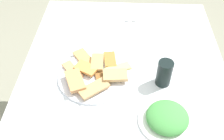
{
  "coord_description": "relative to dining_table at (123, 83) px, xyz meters",
  "views": [
    {
      "loc": [
        0.8,
        -0.02,
        1.59
      ],
      "look_at": [
        0.01,
        -0.05,
        0.77
      ],
      "focal_mm": 40.99,
      "sensor_mm": 36.0,
      "label": 1
    }
  ],
  "objects": [
    {
      "name": "fork",
      "position": [
        -0.48,
        0.0,
        0.08
      ],
      "size": [
        0.18,
        0.04,
        0.0
      ],
      "primitive_type": "cube",
      "rotation": [
        0.0,
        0.0,
        0.13
      ],
      "color": "silver",
      "rests_on": "paper_napkin"
    },
    {
      "name": "salad_plate_rice",
      "position": [
        0.25,
        0.17,
        0.09
      ],
      "size": [
        0.22,
        0.22,
        0.06
      ],
      "color": "white",
      "rests_on": "dining_table"
    },
    {
      "name": "soda_can",
      "position": [
        0.05,
        0.17,
        0.13
      ],
      "size": [
        0.09,
        0.09,
        0.12
      ],
      "primitive_type": "cylinder",
      "rotation": [
        0.0,
        0.0,
        5.63
      ],
      "color": "black",
      "rests_on": "dining_table"
    },
    {
      "name": "pide_platter",
      "position": [
        0.03,
        -0.13,
        0.09
      ],
      "size": [
        0.33,
        0.33,
        0.05
      ],
      "color": "white",
      "rests_on": "dining_table"
    },
    {
      "name": "dining_table",
      "position": [
        0.0,
        0.0,
        0.0
      ],
      "size": [
        1.2,
        0.95,
        0.74
      ],
      "color": "white",
      "rests_on": "ground_plane"
    },
    {
      "name": "spoon",
      "position": [
        -0.48,
        0.04,
        0.08
      ],
      "size": [
        0.18,
        0.04,
        0.0
      ],
      "primitive_type": "cube",
      "rotation": [
        0.0,
        0.0,
        0.16
      ],
      "color": "silver",
      "rests_on": "paper_napkin"
    },
    {
      "name": "paper_napkin",
      "position": [
        -0.48,
        0.02,
        0.07
      ],
      "size": [
        0.17,
        0.17,
        0.0
      ],
      "primitive_type": "cube",
      "rotation": [
        0.0,
        0.0,
        -0.12
      ],
      "color": "white",
      "rests_on": "dining_table"
    }
  ]
}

